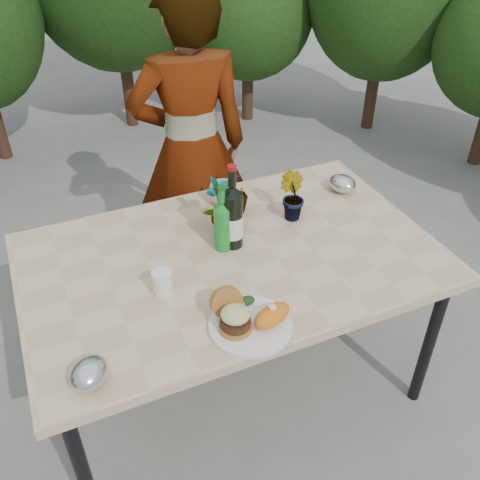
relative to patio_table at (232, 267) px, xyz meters
name	(u,v)px	position (x,y,z in m)	size (l,w,h in m)	color
ground	(233,379)	(0.00, 0.00, -0.69)	(80.00, 80.00, 0.00)	slate
patio_table	(232,267)	(0.00, 0.00, 0.00)	(1.60, 1.00, 0.75)	#D4B58D
shrub_hedge	(156,29)	(0.22, 1.63, 0.48)	(7.02, 5.20, 2.43)	#382316
dinner_plate	(251,326)	(-0.09, -0.38, 0.06)	(0.28, 0.28, 0.01)	white
burger_stack	(233,315)	(-0.15, -0.36, 0.12)	(0.11, 0.16, 0.11)	#B7722D
sweet_potato	(272,315)	(-0.03, -0.40, 0.10)	(0.15, 0.08, 0.06)	orange
grilled_veg	(244,302)	(-0.08, -0.29, 0.09)	(0.08, 0.05, 0.03)	olive
wine_bottle	(232,217)	(0.03, 0.07, 0.19)	(0.09, 0.09, 0.36)	black
sparkling_water	(222,226)	(-0.01, 0.06, 0.16)	(0.07, 0.07, 0.28)	#188526
plastic_cup	(163,282)	(-0.31, -0.10, 0.10)	(0.07, 0.07, 0.10)	white
seedling_left	(220,207)	(0.02, 0.16, 0.18)	(0.13, 0.09, 0.25)	#2B5E20
seedling_mid	(292,196)	(0.34, 0.15, 0.16)	(0.11, 0.09, 0.21)	#23581E
seedling_right	(235,192)	(0.13, 0.28, 0.16)	(0.11, 0.11, 0.20)	#24561D
blue_bowl	(223,194)	(0.11, 0.36, 0.11)	(0.12, 0.12, 0.10)	silver
foil_packet_left	(89,373)	(-0.62, -0.39, 0.10)	(0.13, 0.11, 0.08)	silver
foil_packet_right	(342,184)	(0.65, 0.24, 0.10)	(0.13, 0.11, 0.08)	silver
person	(191,149)	(0.12, 0.80, 0.12)	(0.59, 0.39, 1.62)	#9E614F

